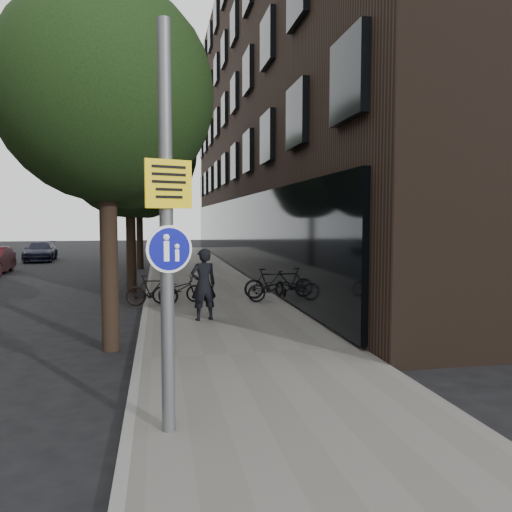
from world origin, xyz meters
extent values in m
plane|color=black|center=(0.00, 0.00, 0.00)|extent=(120.00, 120.00, 0.00)
cube|color=#5F5D58|center=(0.25, 10.00, 0.06)|extent=(4.50, 60.00, 0.12)
cube|color=slate|center=(-2.00, 10.00, 0.07)|extent=(0.15, 60.00, 0.13)
cube|color=black|center=(8.50, 22.00, 9.00)|extent=(12.00, 40.00, 18.00)
cylinder|color=black|center=(-2.60, 4.50, 1.60)|extent=(0.36, 0.36, 3.20)
sphere|color=black|center=(-2.60, 4.50, 5.30)|extent=(4.40, 4.40, 4.40)
sphere|color=black|center=(-2.20, 5.30, 4.30)|extent=(2.64, 2.64, 2.64)
cylinder|color=black|center=(-2.60, 13.00, 1.60)|extent=(0.36, 0.36, 3.20)
sphere|color=black|center=(-2.60, 13.00, 5.30)|extent=(5.00, 5.00, 5.00)
sphere|color=black|center=(-2.20, 13.80, 4.30)|extent=(3.00, 3.00, 3.00)
cylinder|color=black|center=(-2.60, 22.00, 1.60)|extent=(0.36, 0.36, 3.20)
sphere|color=black|center=(-2.60, 22.00, 5.30)|extent=(5.00, 5.00, 5.00)
sphere|color=black|center=(-2.20, 22.80, 4.30)|extent=(3.00, 3.00, 3.00)
cylinder|color=#595B5E|center=(-1.49, -0.04, 2.62)|extent=(0.17, 0.17, 5.00)
cube|color=gold|center=(-1.49, -0.04, 3.18)|extent=(0.56, 0.21, 0.58)
cylinder|color=#0C0F88|center=(-1.49, -0.04, 2.40)|extent=(0.49, 0.18, 0.51)
cylinder|color=white|center=(-1.49, -0.04, 2.40)|extent=(0.55, 0.20, 0.58)
imported|color=black|center=(-0.46, 6.70, 1.06)|extent=(0.76, 0.59, 1.87)
imported|color=black|center=(2.00, 9.18, 0.56)|extent=(1.70, 0.61, 0.89)
imported|color=black|center=(2.00, 9.80, 0.62)|extent=(1.71, 0.60, 1.01)
imported|color=black|center=(-1.01, 9.56, 0.54)|extent=(1.68, 0.81, 0.85)
imported|color=black|center=(-1.80, 9.10, 0.59)|extent=(1.62, 0.61, 0.95)
imported|color=black|center=(-9.20, 28.54, 0.64)|extent=(2.14, 4.53, 1.28)
camera|label=1|loc=(-1.59, -6.20, 2.76)|focal=35.00mm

